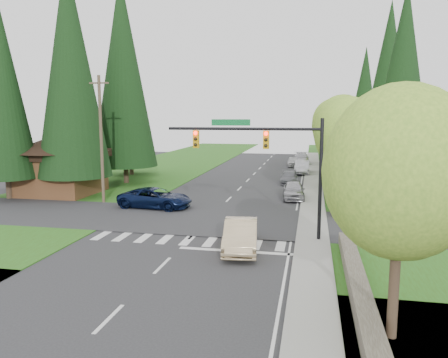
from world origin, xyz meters
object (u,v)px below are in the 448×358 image
(parked_car_d, at_px, (293,162))
(parked_car_e, at_px, (301,158))
(parked_car_c, at_px, (302,167))
(suv_navy, at_px, (155,198))
(sedan_champagne, at_px, (241,235))
(parked_car_b, at_px, (289,178))
(parked_car_a, at_px, (294,190))

(parked_car_d, relative_size, parked_car_e, 0.70)
(parked_car_c, bearing_deg, suv_navy, -115.32)
(sedan_champagne, height_order, parked_car_b, sedan_champagne)
(suv_navy, distance_m, parked_car_b, 16.84)
(sedan_champagne, distance_m, parked_car_d, 38.47)
(parked_car_d, bearing_deg, parked_car_c, -83.96)
(sedan_champagne, xyz_separation_m, parked_car_d, (0.99, 38.46, -0.14))
(parked_car_e, bearing_deg, parked_car_d, -109.15)
(sedan_champagne, height_order, parked_car_e, same)
(suv_navy, relative_size, parked_car_b, 1.29)
(sedan_champagne, distance_m, parked_car_a, 14.87)
(suv_navy, xyz_separation_m, parked_car_b, (9.26, 14.07, -0.15))
(parked_car_a, bearing_deg, sedan_champagne, -101.66)
(suv_navy, height_order, parked_car_e, parked_car_e)
(parked_car_b, bearing_deg, parked_car_d, 88.53)
(parked_car_d, xyz_separation_m, parked_car_e, (1.01, 3.31, 0.14))
(sedan_champagne, bearing_deg, parked_car_e, 80.23)
(suv_navy, xyz_separation_m, parked_car_e, (9.99, 32.78, 0.02))
(sedan_champagne, bearing_deg, suv_navy, 124.57)
(parked_car_b, relative_size, parked_car_d, 1.12)
(sedan_champagne, height_order, suv_navy, sedan_champagne)
(parked_car_a, bearing_deg, parked_car_e, 86.64)
(parked_car_a, bearing_deg, parked_car_c, 85.41)
(suv_navy, height_order, parked_car_b, suv_navy)
(suv_navy, bearing_deg, parked_car_b, -28.00)
(sedan_champagne, xyz_separation_m, parked_car_b, (1.28, 23.06, -0.17))
(sedan_champagne, relative_size, parked_car_b, 1.12)
(sedan_champagne, distance_m, parked_car_c, 31.13)
(parked_car_c, height_order, parked_car_d, parked_car_c)
(suv_navy, bearing_deg, parked_car_d, -11.59)
(parked_car_c, bearing_deg, parked_car_d, 100.56)
(parked_car_a, xyz_separation_m, parked_car_d, (-1.10, 23.74, -0.09))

